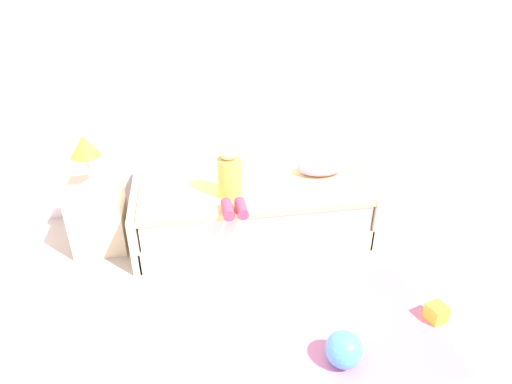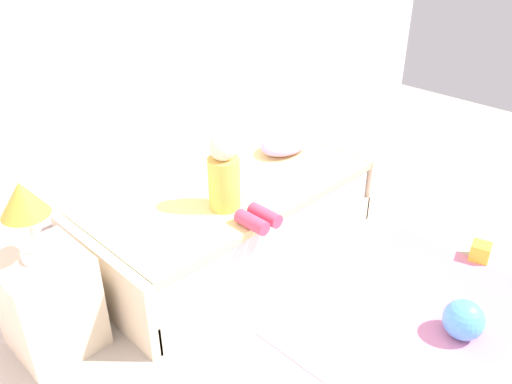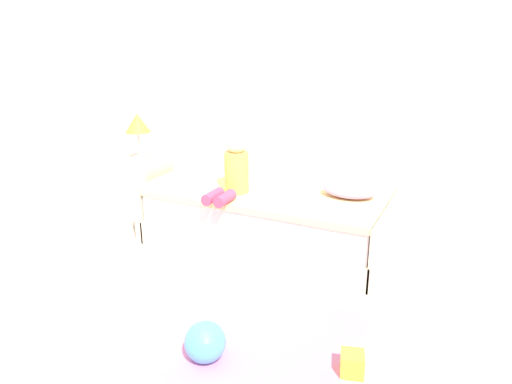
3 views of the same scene
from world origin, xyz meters
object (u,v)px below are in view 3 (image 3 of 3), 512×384
(child_figure, at_px, (234,170))
(pillow, at_px, (350,189))
(nightstand, at_px, (143,190))
(toy_ball, at_px, (205,342))
(table_lamp, at_px, (138,125))
(toy_block, at_px, (352,364))
(bed, at_px, (268,217))

(child_figure, height_order, pillow, child_figure)
(child_figure, relative_size, pillow, 1.16)
(nightstand, bearing_deg, toy_ball, -43.71)
(table_lamp, distance_m, pillow, 2.06)
(pillow, xyz_separation_m, toy_block, (0.44, -1.46, -0.50))
(bed, xyz_separation_m, toy_ball, (0.33, -1.60, -0.13))
(table_lamp, xyz_separation_m, toy_block, (2.46, -1.36, -0.87))
(table_lamp, xyz_separation_m, child_figure, (1.14, -0.23, -0.23))
(nightstand, distance_m, table_lamp, 0.64)
(nightstand, distance_m, pillow, 2.04)
(child_figure, xyz_separation_m, pillow, (0.88, 0.33, -0.14))
(bed, distance_m, table_lamp, 1.52)
(nightstand, bearing_deg, pillow, 2.78)
(pillow, height_order, toy_block, pillow)
(table_lamp, bearing_deg, nightstand, 0.00)
(toy_ball, height_order, toy_block, toy_ball)
(child_figure, bearing_deg, pillow, 20.41)
(nightstand, relative_size, toy_ball, 2.51)
(bed, height_order, pillow, pillow)
(nightstand, relative_size, toy_block, 4.71)
(bed, xyz_separation_m, toy_block, (1.11, -1.36, -0.18))
(nightstand, height_order, pillow, pillow)
(child_figure, bearing_deg, nightstand, 168.57)
(toy_ball, distance_m, toy_block, 0.82)
(toy_ball, xyz_separation_m, toy_block, (0.78, 0.25, -0.06))
(bed, relative_size, pillow, 4.80)
(bed, xyz_separation_m, pillow, (0.67, 0.10, 0.32))
(pillow, bearing_deg, table_lamp, -177.22)
(toy_ball, bearing_deg, child_figure, 111.48)
(child_figure, xyz_separation_m, toy_block, (1.32, -1.13, -0.64))
(toy_block, bearing_deg, toy_ball, -162.54)
(pillow, distance_m, toy_block, 1.60)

